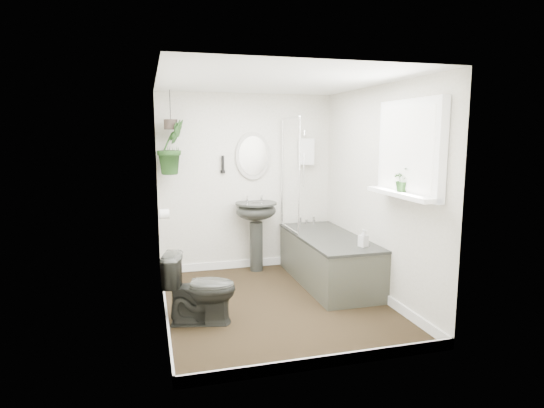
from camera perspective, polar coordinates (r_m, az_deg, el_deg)
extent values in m
cube|color=black|center=(4.95, 0.47, -12.48)|extent=(2.30, 2.80, 0.02)
cube|color=white|center=(4.64, 0.51, 15.28)|extent=(2.30, 2.80, 0.02)
cube|color=silver|center=(6.01, -3.19, 2.72)|extent=(2.30, 0.02, 2.30)
cube|color=silver|center=(3.34, 7.12, -2.28)|extent=(2.30, 0.02, 2.30)
cube|color=silver|center=(4.48, -13.92, 0.37)|extent=(0.02, 2.80, 2.30)
cube|color=silver|center=(5.09, 13.15, 1.39)|extent=(0.02, 2.80, 2.30)
cube|color=white|center=(4.93, 0.47, -11.83)|extent=(2.30, 2.80, 0.10)
cube|color=white|center=(6.14, 4.29, 6.58)|extent=(0.20, 0.10, 0.35)
ellipsoid|color=#B0ABA0|center=(5.96, -2.40, 6.05)|extent=(0.46, 0.03, 0.62)
cylinder|color=black|center=(5.88, -6.19, 4.99)|extent=(0.04, 0.04, 0.22)
cylinder|color=white|center=(5.21, -13.38, -1.23)|extent=(0.11, 0.11, 0.11)
cube|color=white|center=(4.42, 16.92, 6.65)|extent=(0.08, 1.00, 0.90)
cube|color=white|center=(4.41, 15.90, 1.21)|extent=(0.18, 1.00, 0.04)
cube|color=white|center=(4.39, 16.42, 6.66)|extent=(0.01, 0.86, 0.76)
imported|color=#242522|center=(4.43, -9.00, -10.39)|extent=(0.74, 0.52, 0.68)
imported|color=black|center=(4.43, 16.17, 2.97)|extent=(0.24, 0.22, 0.23)
imported|color=black|center=(5.63, -12.50, 7.00)|extent=(0.46, 0.45, 0.66)
imported|color=black|center=(5.01, 11.40, -4.21)|extent=(0.11, 0.11, 0.19)
cylinder|color=#362B25|center=(5.63, -12.60, 9.72)|extent=(0.16, 0.16, 0.12)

